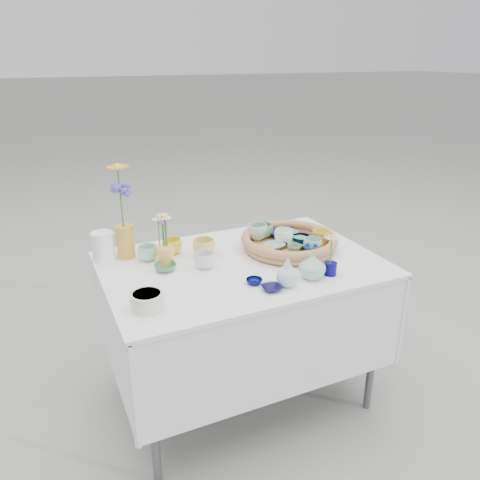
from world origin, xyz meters
name	(u,v)px	position (x,y,z in m)	size (l,w,h in m)	color
ground	(242,395)	(0.00, 0.00, 0.00)	(80.00, 80.00, 0.00)	gray
display_table	(242,395)	(0.00, 0.00, 0.00)	(1.26, 0.86, 0.77)	white
wicker_tray	(289,242)	(0.28, 0.05, 0.80)	(0.47, 0.47, 0.08)	brown
tray_ceramic_0	(279,232)	(0.30, 0.19, 0.80)	(0.13, 0.13, 0.03)	navy
tray_ceramic_1	(301,239)	(0.36, 0.07, 0.80)	(0.10, 0.10, 0.03)	black
tray_ceramic_2	(321,238)	(0.42, -0.01, 0.82)	(0.09, 0.09, 0.08)	gold
tray_ceramic_3	(299,243)	(0.32, 0.02, 0.80)	(0.13, 0.13, 0.03)	#51A96A
tray_ceramic_4	(294,251)	(0.23, -0.08, 0.81)	(0.07, 0.07, 0.06)	gray
tray_ceramic_5	(275,246)	(0.20, 0.05, 0.79)	(0.09, 0.09, 0.02)	#8DB8A5
tray_ceramic_6	(257,232)	(0.18, 0.19, 0.82)	(0.10, 0.10, 0.08)	#B0E2CD
tray_ceramic_7	(284,236)	(0.27, 0.09, 0.82)	(0.09, 0.09, 0.07)	white
tray_ceramic_8	(290,233)	(0.35, 0.16, 0.80)	(0.08, 0.08, 0.03)	#A8DAFF
tray_ceramic_9	(311,252)	(0.29, -0.12, 0.81)	(0.07, 0.07, 0.06)	navy
tray_ceramic_10	(264,252)	(0.11, 0.00, 0.80)	(0.10, 0.10, 0.03)	#FFD08C
tray_ceramic_11	(313,246)	(0.34, -0.07, 0.82)	(0.09, 0.09, 0.07)	#92CAB9
tray_ceramic_12	(264,231)	(0.22, 0.20, 0.82)	(0.09, 0.09, 0.07)	#63AA73
loose_ceramic_0	(173,246)	(-0.26, 0.24, 0.80)	(0.09, 0.09, 0.07)	yellow
loose_ceramic_1	(204,248)	(-0.13, 0.15, 0.81)	(0.11, 0.11, 0.08)	#E1C86A
loose_ceramic_2	(165,267)	(-0.35, 0.06, 0.78)	(0.10, 0.10, 0.03)	#3B794C
loose_ceramic_3	(205,260)	(-0.18, 0.02, 0.80)	(0.09, 0.09, 0.07)	silver
loose_ceramic_4	(254,281)	(-0.04, -0.22, 0.78)	(0.07, 0.07, 0.02)	#000449
loose_ceramic_5	(148,253)	(-0.39, 0.21, 0.80)	(0.09, 0.09, 0.07)	#A2D8C8
loose_ceramic_6	(272,288)	(-0.01, -0.30, 0.77)	(0.08, 0.08, 0.02)	#0E0B3D
fluted_bowl	(147,301)	(-0.50, -0.24, 0.80)	(0.13, 0.13, 0.07)	beige
bud_vase_paleblue	(287,271)	(0.07, -0.30, 0.83)	(0.09, 0.09, 0.14)	silver
bud_vase_seafoam	(312,265)	(0.21, -0.27, 0.83)	(0.12, 0.12, 0.12)	#96BFAC
bud_vase_cobalt	(330,269)	(0.30, -0.28, 0.79)	(0.06, 0.06, 0.06)	#040154
single_daisy	(331,251)	(0.29, -0.28, 0.88)	(0.08, 0.08, 0.14)	silver
tall_vase_yellow	(126,242)	(-0.47, 0.29, 0.84)	(0.08, 0.08, 0.16)	gold
gerbera	(121,198)	(-0.48, 0.28, 1.06)	(0.12, 0.12, 0.30)	#FFA32E
hydrangea	(122,208)	(-0.47, 0.28, 1.01)	(0.07, 0.07, 0.24)	#564BC0
white_pitcher	(103,246)	(-0.57, 0.30, 0.83)	(0.14, 0.10, 0.14)	white
daisy_cup	(166,256)	(-0.32, 0.13, 0.81)	(0.08, 0.08, 0.09)	#F7B64E
daisy_posy	(163,229)	(-0.33, 0.14, 0.93)	(0.08, 0.08, 0.16)	white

